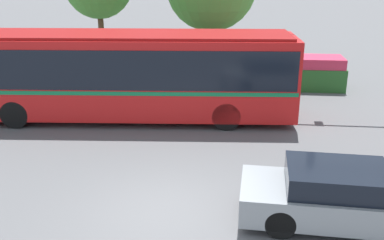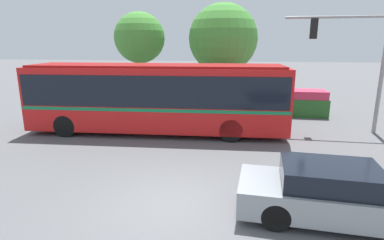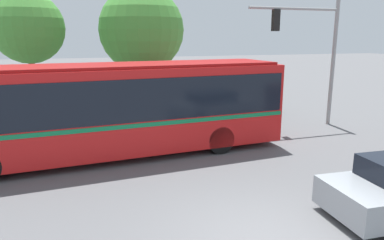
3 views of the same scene
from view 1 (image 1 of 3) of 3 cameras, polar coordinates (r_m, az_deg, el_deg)
The scene contains 5 objects.
ground_plane at distance 10.76m, azimuth -3.45°, elevation -11.66°, with size 140.00×140.00×0.00m, color #5B5B5E.
city_bus at distance 16.48m, azimuth -7.83°, elevation 6.29°, with size 12.08×3.39×3.21m.
sedan_foreground at distance 10.56m, azimuth 18.48°, elevation -9.36°, with size 4.54×2.07×1.36m.
traffic_light_pole at distance 18.14m, azimuth 23.36°, elevation 12.32°, with size 4.53×0.24×5.78m.
flowering_hedge at distance 21.16m, azimuth 9.27°, elevation 6.15°, with size 7.31×1.57×1.50m.
Camera 1 is at (1.50, -9.08, 5.59)m, focal length 41.35 mm.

